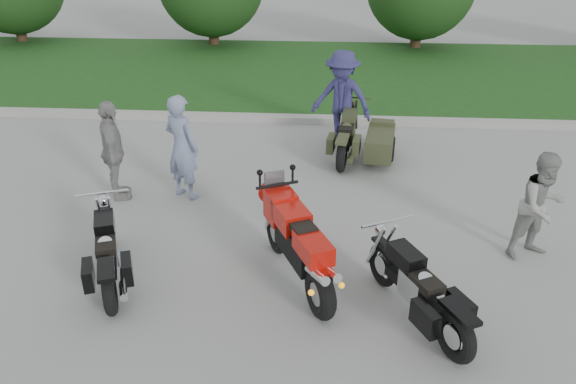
# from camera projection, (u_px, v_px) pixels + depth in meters

# --- Properties ---
(ground) EXTENTS (80.00, 80.00, 0.00)m
(ground) POSITION_uv_depth(u_px,v_px,m) (247.00, 271.00, 7.65)
(ground) COLOR #9F9F9A
(ground) RESTS_ON ground
(curb) EXTENTS (60.00, 0.30, 0.15)m
(curb) POSITION_uv_depth(u_px,v_px,m) (282.00, 119.00, 12.96)
(curb) COLOR #A4A19A
(curb) RESTS_ON ground
(grass_strip) EXTENTS (60.00, 8.00, 0.14)m
(grass_strip) POSITION_uv_depth(u_px,v_px,m) (293.00, 72.00, 16.65)
(grass_strip) COLOR #2B5A1F
(grass_strip) RESTS_ON ground
(sportbike_red) EXTENTS (1.09, 2.05, 1.04)m
(sportbike_red) POSITION_uv_depth(u_px,v_px,m) (298.00, 243.00, 7.14)
(sportbike_red) COLOR black
(sportbike_red) RESTS_ON ground
(cruiser_left) EXTENTS (0.88, 1.96, 0.79)m
(cruiser_left) POSITION_uv_depth(u_px,v_px,m) (108.00, 256.00, 7.25)
(cruiser_left) COLOR black
(cruiser_left) RESTS_ON ground
(cruiser_right) EXTENTS (1.07, 1.92, 0.80)m
(cruiser_right) POSITION_uv_depth(u_px,v_px,m) (421.00, 294.00, 6.53)
(cruiser_right) COLOR black
(cruiser_right) RESTS_ON ground
(cruiser_sidecar) EXTENTS (1.22, 2.15, 0.83)m
(cruiser_sidecar) POSITION_uv_depth(u_px,v_px,m) (366.00, 141.00, 10.88)
(cruiser_sidecar) COLOR black
(cruiser_sidecar) RESTS_ON ground
(person_stripe) EXTENTS (0.78, 0.70, 1.79)m
(person_stripe) POSITION_uv_depth(u_px,v_px,m) (182.00, 147.00, 9.25)
(person_stripe) COLOR #7A86A7
(person_stripe) RESTS_ON ground
(person_grey) EXTENTS (0.93, 0.84, 1.56)m
(person_grey) POSITION_uv_depth(u_px,v_px,m) (542.00, 206.00, 7.67)
(person_grey) COLOR gray
(person_grey) RESTS_ON ground
(person_denim) EXTENTS (1.44, 1.14, 1.96)m
(person_denim) POSITION_uv_depth(u_px,v_px,m) (342.00, 99.00, 11.32)
(person_denim) COLOR navy
(person_denim) RESTS_ON ground
(person_back) EXTENTS (0.74, 1.08, 1.70)m
(person_back) POSITION_uv_depth(u_px,v_px,m) (113.00, 151.00, 9.22)
(person_back) COLOR gray
(person_back) RESTS_ON ground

